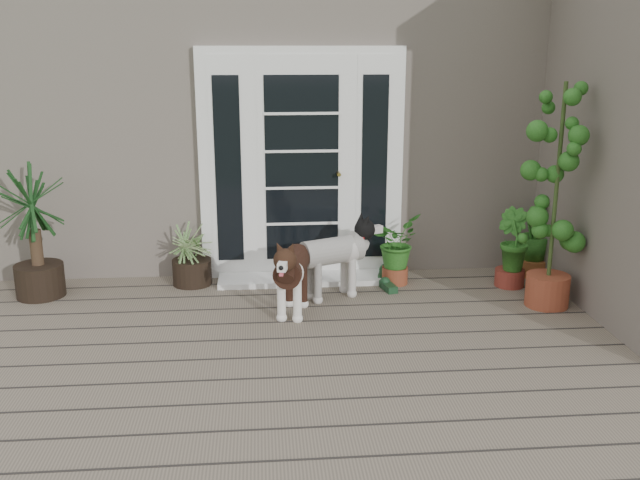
{
  "coord_description": "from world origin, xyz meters",
  "views": [
    {
      "loc": [
        -0.59,
        -3.95,
        2.29
      ],
      "look_at": [
        -0.1,
        1.75,
        0.7
      ],
      "focal_mm": 39.78,
      "sensor_mm": 36.0,
      "label": 1
    }
  ],
  "objects": [
    {
      "name": "sapling",
      "position": [
        1.83,
        1.57,
        1.1
      ],
      "size": [
        0.68,
        0.68,
        1.95
      ],
      "primitive_type": null,
      "rotation": [
        0.0,
        0.0,
        -0.21
      ],
      "color": "#1C651E",
      "rests_on": "deck"
    },
    {
      "name": "herb_b",
      "position": [
        1.69,
        2.1,
        0.38
      ],
      "size": [
        0.44,
        0.44,
        0.52
      ],
      "primitive_type": "imported",
      "rotation": [
        0.0,
        0.0,
        1.91
      ],
      "color": "#185117",
      "rests_on": "deck"
    },
    {
      "name": "clog_left",
      "position": [
        0.55,
        2.08,
        0.16
      ],
      "size": [
        0.18,
        0.29,
        0.08
      ],
      "primitive_type": null,
      "rotation": [
        0.0,
        0.0,
        0.22
      ],
      "color": "#16381E",
      "rests_on": "deck"
    },
    {
      "name": "house_main",
      "position": [
        0.0,
        4.65,
        1.55
      ],
      "size": [
        7.4,
        4.0,
        3.1
      ],
      "primitive_type": "cube",
      "color": "#665E54",
      "rests_on": "ground"
    },
    {
      "name": "door_step",
      "position": [
        -0.2,
        2.4,
        0.14
      ],
      "size": [
        1.6,
        0.4,
        0.05
      ],
      "primitive_type": "cube",
      "color": "white",
      "rests_on": "deck"
    },
    {
      "name": "white_dog",
      "position": [
        0.02,
        1.93,
        0.43
      ],
      "size": [
        0.81,
        0.59,
        0.62
      ],
      "primitive_type": null,
      "rotation": [
        0.0,
        0.0,
        -1.16
      ],
      "color": "silver",
      "rests_on": "deck"
    },
    {
      "name": "deck",
      "position": [
        0.0,
        0.4,
        0.06
      ],
      "size": [
        6.2,
        4.6,
        0.12
      ],
      "primitive_type": "cube",
      "color": "#6B5B4C",
      "rests_on": "ground"
    },
    {
      "name": "spider_plant",
      "position": [
        -1.24,
        2.4,
        0.44
      ],
      "size": [
        0.66,
        0.66,
        0.64
      ],
      "primitive_type": null,
      "rotation": [
        0.0,
        0.0,
        -0.11
      ],
      "color": "#84955B",
      "rests_on": "deck"
    },
    {
      "name": "herb_c",
      "position": [
        2.02,
        2.4,
        0.41
      ],
      "size": [
        0.53,
        0.53,
        0.59
      ],
      "primitive_type": "imported",
      "rotation": [
        0.0,
        0.0,
        4.08
      ],
      "color": "#265819",
      "rests_on": "deck"
    },
    {
      "name": "herb_a",
      "position": [
        0.65,
        2.26,
        0.41
      ],
      "size": [
        0.62,
        0.62,
        0.57
      ],
      "primitive_type": "imported",
      "rotation": [
        0.0,
        0.0,
        1.01
      ],
      "color": "#19581F",
      "rests_on": "deck"
    },
    {
      "name": "clog_right",
      "position": [
        0.58,
        2.4,
        0.17
      ],
      "size": [
        0.23,
        0.35,
        0.1
      ],
      "primitive_type": null,
      "rotation": [
        0.0,
        0.0,
        -0.26
      ],
      "color": "#16371A",
      "rests_on": "deck"
    },
    {
      "name": "yucca",
      "position": [
        -2.55,
        2.19,
        0.7
      ],
      "size": [
        0.96,
        0.96,
        1.16
      ],
      "primitive_type": null,
      "rotation": [
        0.0,
        0.0,
        0.24
      ],
      "color": "black",
      "rests_on": "deck"
    },
    {
      "name": "door_unit",
      "position": [
        -0.2,
        2.6,
        1.19
      ],
      "size": [
        1.9,
        0.14,
        2.15
      ],
      "primitive_type": "cube",
      "color": "white",
      "rests_on": "deck"
    },
    {
      "name": "brindle_dog",
      "position": [
        -0.34,
        1.56,
        0.42
      ],
      "size": [
        0.46,
        0.78,
        0.61
      ],
      "primitive_type": null,
      "rotation": [
        0.0,
        0.0,
        2.92
      ],
      "color": "#391E14",
      "rests_on": "deck"
    }
  ]
}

